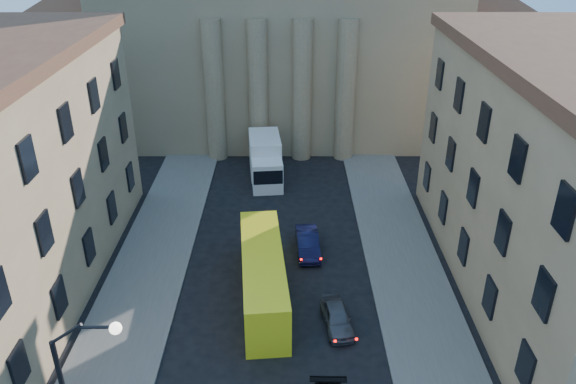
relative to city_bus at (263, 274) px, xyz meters
name	(u,v)px	position (x,y,z in m)	size (l,w,h in m)	color
sidewalk_left	(127,328)	(-7.70, -3.03, -1.56)	(5.00, 60.00, 0.15)	#5C5954
sidewalk_right	(424,328)	(9.30, -3.03, -1.56)	(5.00, 60.00, 0.15)	#5C5954
church	(281,8)	(0.80, 34.44, 10.24)	(68.02, 28.76, 36.60)	#846E51
building_right	(571,181)	(17.80, 0.97, 5.79)	(11.60, 26.60, 14.70)	tan
car_right_far	(337,317)	(4.30, -2.77, -1.00)	(1.50, 3.73, 1.27)	#48474C
car_right_distant	(308,243)	(2.88, 5.08, -0.93)	(1.49, 4.29, 1.41)	black
city_bus	(263,274)	(0.00, 0.00, 0.00)	(3.43, 10.97, 3.04)	yellow
box_truck	(266,160)	(-0.44, 17.00, 0.09)	(3.23, 6.86, 3.65)	white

